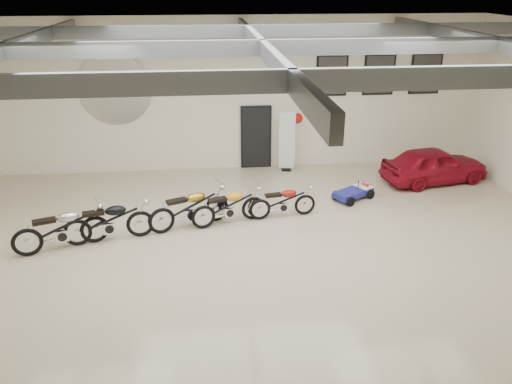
{
  "coord_description": "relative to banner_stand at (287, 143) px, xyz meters",
  "views": [
    {
      "loc": [
        -1.2,
        -10.21,
        6.03
      ],
      "look_at": [
        0.0,
        1.2,
        1.1
      ],
      "focal_mm": 35.0,
      "sensor_mm": 36.0,
      "label": 1
    }
  ],
  "objects": [
    {
      "name": "floor",
      "position": [
        -1.49,
        -5.5,
        -0.99
      ],
      "size": [
        16.0,
        12.0,
        0.01
      ],
      "primitive_type": "cube",
      "color": "#BAAF8E",
      "rests_on": "ground"
    },
    {
      "name": "ceiling",
      "position": [
        -1.49,
        -5.5,
        4.01
      ],
      "size": [
        16.0,
        12.0,
        0.01
      ],
      "primitive_type": "cube",
      "color": "gray",
      "rests_on": "back_wall"
    },
    {
      "name": "back_wall",
      "position": [
        -1.49,
        0.5,
        1.51
      ],
      "size": [
        16.0,
        0.02,
        5.0
      ],
      "primitive_type": "cube",
      "color": "#EEE7CC",
      "rests_on": "floor"
    },
    {
      "name": "ceiling_beams",
      "position": [
        -1.49,
        -5.5,
        3.76
      ],
      "size": [
        15.8,
        11.8,
        0.32
      ],
      "primitive_type": null,
      "color": "#585B5F",
      "rests_on": "ceiling"
    },
    {
      "name": "door",
      "position": [
        -0.99,
        0.45,
        0.06
      ],
      "size": [
        0.92,
        0.08,
        2.1
      ],
      "primitive_type": "cube",
      "color": "black",
      "rests_on": "back_wall"
    },
    {
      "name": "logo_plaque",
      "position": [
        -5.49,
        0.45,
        1.81
      ],
      "size": [
        2.3,
        0.06,
        1.16
      ],
      "primitive_type": null,
      "color": "silver",
      "rests_on": "back_wall"
    },
    {
      "name": "poster_left",
      "position": [
        1.51,
        0.46,
        2.11
      ],
      "size": [
        1.05,
        0.08,
        1.35
      ],
      "primitive_type": null,
      "color": "black",
      "rests_on": "back_wall"
    },
    {
      "name": "poster_mid",
      "position": [
        3.11,
        0.46,
        2.11
      ],
      "size": [
        1.05,
        0.08,
        1.35
      ],
      "primitive_type": null,
      "color": "black",
      "rests_on": "back_wall"
    },
    {
      "name": "poster_right",
      "position": [
        4.71,
        0.46,
        2.11
      ],
      "size": [
        1.05,
        0.08,
        1.35
      ],
      "primitive_type": null,
      "color": "black",
      "rests_on": "back_wall"
    },
    {
      "name": "oil_sign",
      "position": [
        0.41,
        0.45,
        0.71
      ],
      "size": [
        0.72,
        0.1,
        0.72
      ],
      "primitive_type": null,
      "color": "white",
      "rests_on": "back_wall"
    },
    {
      "name": "banner_stand",
      "position": [
        0.0,
        0.0,
        0.0
      ],
      "size": [
        0.56,
        0.29,
        1.97
      ],
      "primitive_type": null,
      "rotation": [
        0.0,
        0.0,
        -0.14
      ],
      "color": "white",
      "rests_on": "floor"
    },
    {
      "name": "motorcycle_silver",
      "position": [
        -6.22,
        -4.73,
        -0.42
      ],
      "size": [
        2.29,
        1.37,
        1.14
      ],
      "primitive_type": null,
      "rotation": [
        0.0,
        0.0,
        0.34
      ],
      "color": "silver",
      "rests_on": "floor"
    },
    {
      "name": "motorcycle_black",
      "position": [
        -5.15,
        -4.43,
        -0.43
      ],
      "size": [
        2.25,
        1.1,
        1.12
      ],
      "primitive_type": null,
      "rotation": [
        0.0,
        0.0,
        0.21
      ],
      "color": "silver",
      "rests_on": "floor"
    },
    {
      "name": "motorcycle_gold",
      "position": [
        -3.19,
        -3.87,
        -0.42
      ],
      "size": [
        2.27,
        1.45,
        1.13
      ],
      "primitive_type": null,
      "rotation": [
        0.0,
        0.0,
        0.39
      ],
      "color": "silver",
      "rests_on": "floor"
    },
    {
      "name": "motorcycle_yellow",
      "position": [
        -2.17,
        -3.79,
        -0.47
      ],
      "size": [
        2.09,
        1.19,
        1.04
      ],
      "primitive_type": null,
      "rotation": [
        0.0,
        0.0,
        0.31
      ],
      "color": "silver",
      "rests_on": "floor"
    },
    {
      "name": "motorcycle_red",
      "position": [
        -0.68,
        -3.55,
        -0.51
      ],
      "size": [
        1.88,
        0.81,
        0.95
      ],
      "primitive_type": null,
      "rotation": [
        0.0,
        0.0,
        0.14
      ],
      "color": "silver",
      "rests_on": "floor"
    },
    {
      "name": "go_kart",
      "position": [
        1.69,
        -2.51,
        -0.71
      ],
      "size": [
        1.66,
        1.39,
        0.55
      ],
      "primitive_type": null,
      "rotation": [
        0.0,
        0.0,
        0.56
      ],
      "color": "navy",
      "rests_on": "floor"
    },
    {
      "name": "vintage_car",
      "position": [
        4.51,
        -1.5,
        -0.41
      ],
      "size": [
        1.95,
        3.56,
        1.15
      ],
      "primitive_type": "imported",
      "rotation": [
        0.0,
        0.0,
        1.75
      ],
      "color": "maroon",
      "rests_on": "floor"
    }
  ]
}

